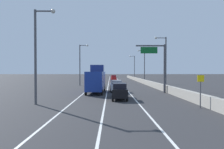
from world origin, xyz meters
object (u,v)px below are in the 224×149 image
(lamp_post_right_second, at_px, (164,59))
(box_truck, at_px, (96,80))
(lamp_post_right_fourth, at_px, (134,66))
(car_white_2, at_px, (116,86))
(car_black_0, at_px, (119,91))
(lamp_post_left_mid, at_px, (81,62))
(overhead_sign_gantry, at_px, (160,62))
(car_red_1, at_px, (114,78))
(speed_advisory_sign, at_px, (201,89))
(lamp_post_right_third, at_px, (144,64))
(lamp_post_left_near, at_px, (38,49))

(lamp_post_right_second, xyz_separation_m, box_truck, (-11.98, -4.61, -3.53))
(lamp_post_right_fourth, bearing_deg, car_white_2, -100.39)
(car_black_0, bearing_deg, lamp_post_left_mid, 110.06)
(lamp_post_left_mid, height_order, car_white_2, lamp_post_left_mid)
(overhead_sign_gantry, distance_m, lamp_post_right_second, 5.46)
(car_black_0, xyz_separation_m, car_red_1, (-0.11, 40.43, 0.08))
(car_red_1, relative_size, car_white_2, 1.04)
(lamp_post_right_second, bearing_deg, speed_advisory_sign, -95.30)
(lamp_post_right_second, bearing_deg, lamp_post_right_third, 90.30)
(lamp_post_right_second, bearing_deg, lamp_post_right_fourth, 90.54)
(car_white_2, bearing_deg, car_black_0, -88.79)
(car_black_0, distance_m, car_red_1, 40.43)
(lamp_post_right_fourth, height_order, car_red_1, lamp_post_right_fourth)
(car_black_0, bearing_deg, overhead_sign_gantry, 45.35)
(lamp_post_right_third, xyz_separation_m, lamp_post_right_fourth, (-0.29, 21.37, 0.00))
(lamp_post_right_third, xyz_separation_m, lamp_post_left_near, (-16.90, -36.74, 0.00))
(car_red_1, distance_m, box_truck, 33.54)
(lamp_post_right_fourth, height_order, lamp_post_left_near, same)
(speed_advisory_sign, xyz_separation_m, lamp_post_right_third, (1.52, 38.92, 3.77))
(speed_advisory_sign, distance_m, lamp_post_right_fourth, 60.43)
(car_black_0, relative_size, car_red_1, 1.05)
(lamp_post_left_near, height_order, car_black_0, lamp_post_left_near)
(lamp_post_right_second, height_order, lamp_post_left_mid, same)
(car_red_1, bearing_deg, lamp_post_right_second, -73.05)
(lamp_post_right_fourth, distance_m, lamp_post_left_mid, 36.31)
(car_black_0, bearing_deg, speed_advisory_sign, -39.99)
(lamp_post_right_fourth, bearing_deg, box_truck, -103.74)
(speed_advisory_sign, xyz_separation_m, lamp_post_left_near, (-15.39, 2.18, 3.77))
(lamp_post_left_near, bearing_deg, lamp_post_right_fourth, 74.05)
(box_truck, bearing_deg, car_black_0, -64.77)
(lamp_post_right_third, xyz_separation_m, box_truck, (-11.87, -25.98, -3.53))
(lamp_post_right_second, distance_m, lamp_post_left_mid, 19.57)
(lamp_post_right_third, distance_m, car_white_2, 26.50)
(lamp_post_left_near, relative_size, car_white_2, 2.17)
(lamp_post_left_near, bearing_deg, lamp_post_left_mid, 89.21)
(lamp_post_right_second, bearing_deg, car_black_0, -126.59)
(lamp_post_right_fourth, bearing_deg, car_black_0, -98.63)
(lamp_post_right_third, height_order, lamp_post_left_mid, same)
(lamp_post_left_mid, height_order, car_black_0, lamp_post_left_mid)
(lamp_post_left_near, relative_size, car_black_0, 2.00)
(speed_advisory_sign, bearing_deg, lamp_post_left_mid, 118.38)
(lamp_post_right_second, bearing_deg, car_white_2, -159.93)
(speed_advisory_sign, distance_m, lamp_post_left_near, 15.99)
(lamp_post_right_second, bearing_deg, box_truck, -158.97)
(lamp_post_left_mid, relative_size, car_black_0, 2.00)
(lamp_post_left_mid, bearing_deg, car_red_1, 66.89)
(car_red_1, bearing_deg, speed_advisory_sign, -81.24)
(car_black_0, height_order, box_truck, box_truck)
(lamp_post_right_third, distance_m, car_black_0, 34.42)
(lamp_post_left_mid, xyz_separation_m, box_truck, (4.68, -14.88, -3.53))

